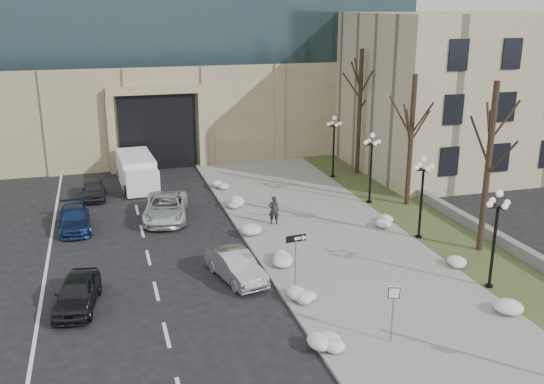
{
  "coord_description": "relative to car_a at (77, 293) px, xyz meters",
  "views": [
    {
      "loc": [
        -8.38,
        -15.61,
        12.53
      ],
      "look_at": [
        -0.27,
        12.45,
        3.5
      ],
      "focal_mm": 40.0,
      "sensor_mm": 36.0,
      "label": 1
    }
  ],
  "objects": [
    {
      "name": "stone_wall",
      "position": [
        21.9,
        6.62,
        -0.34
      ],
      "size": [
        0.5,
        30.0,
        0.7
      ],
      "primitive_type": "cube",
      "color": "slate",
      "rests_on": "ground"
    },
    {
      "name": "snow_clump_c",
      "position": [
        9.35,
        -2.48,
        -0.39
      ],
      "size": [
        1.1,
        1.6,
        0.36
      ],
      "primitive_type": "ellipsoid",
      "color": "white",
      "rests_on": "sidewalk"
    },
    {
      "name": "sidewalk",
      "position": [
        13.4,
        4.62,
        -0.63
      ],
      "size": [
        9.0,
        40.0,
        0.12
      ],
      "primitive_type": "cube",
      "color": "gray",
      "rests_on": "ground"
    },
    {
      "name": "lamppost_d",
      "position": [
        18.2,
        16.12,
        2.38
      ],
      "size": [
        1.18,
        1.18,
        4.76
      ],
      "color": "black",
      "rests_on": "ground"
    },
    {
      "name": "pedestrian",
      "position": [
        10.99,
        7.38,
        0.29
      ],
      "size": [
        0.69,
        0.52,
        1.72
      ],
      "primitive_type": "imported",
      "rotation": [
        0.0,
        0.0,
        2.96
      ],
      "color": "black",
      "rests_on": "sidewalk"
    },
    {
      "name": "snow_clump_j",
      "position": [
        17.23,
        5.53,
        -0.39
      ],
      "size": [
        1.1,
        1.6,
        0.36
      ],
      "primitive_type": "ellipsoid",
      "color": "white",
      "rests_on": "sidewalk"
    },
    {
      "name": "box_truck",
      "position": [
        3.87,
        18.26,
        0.33
      ],
      "size": [
        2.68,
        6.8,
        2.12
      ],
      "rotation": [
        0.0,
        0.0,
        0.05
      ],
      "color": "white",
      "rests_on": "ground"
    },
    {
      "name": "one_way_sign",
      "position": [
        9.73,
        -1.02,
        1.54
      ],
      "size": [
        1.02,
        0.29,
        2.7
      ],
      "rotation": [
        0.0,
        0.0,
        0.12
      ],
      "color": "slate",
      "rests_on": "ground"
    },
    {
      "name": "car_e",
      "position": [
        0.8,
        15.93,
        -0.07
      ],
      "size": [
        1.5,
        3.7,
        1.26
      ],
      "primitive_type": "imported",
      "rotation": [
        0.0,
        0.0,
        0.0
      ],
      "color": "#2C2B30",
      "rests_on": "ground"
    },
    {
      "name": "tree_mid",
      "position": [
        20.4,
        8.62,
        4.81
      ],
      "size": [
        3.2,
        3.2,
        8.5
      ],
      "color": "black",
      "rests_on": "ground"
    },
    {
      "name": "keep_sign",
      "position": [
        11.64,
        -6.49,
        1.11
      ],
      "size": [
        0.51,
        0.21,
        2.46
      ],
      "rotation": [
        0.0,
        0.0,
        -0.33
      ],
      "color": "slate",
      "rests_on": "ground"
    },
    {
      "name": "snow_clump_d",
      "position": [
        9.57,
        1.81,
        -0.39
      ],
      "size": [
        1.1,
        1.6,
        0.36
      ],
      "primitive_type": "ellipsoid",
      "color": "white",
      "rests_on": "sidewalk"
    },
    {
      "name": "grass_strip",
      "position": [
        19.9,
        4.62,
        -0.64
      ],
      "size": [
        4.0,
        40.0,
        0.1
      ],
      "primitive_type": "cube",
      "color": "#3E4B25",
      "rests_on": "ground"
    },
    {
      "name": "classical_building",
      "position": [
        31.9,
        18.6,
        5.31
      ],
      "size": [
        22.0,
        18.12,
        12.0
      ],
      "color": "tan",
      "rests_on": "ground"
    },
    {
      "name": "snow_clump_g",
      "position": [
        9.38,
        15.35,
        -0.39
      ],
      "size": [
        1.1,
        1.6,
        0.36
      ],
      "primitive_type": "ellipsoid",
      "color": "white",
      "rests_on": "sidewalk"
    },
    {
      "name": "snow_clump_e",
      "position": [
        9.4,
        6.4,
        -0.39
      ],
      "size": [
        1.1,
        1.6,
        0.36
      ],
      "primitive_type": "ellipsoid",
      "color": "white",
      "rests_on": "sidewalk"
    },
    {
      "name": "car_a",
      "position": [
        0.0,
        0.0,
        0.0
      ],
      "size": [
        2.3,
        4.29,
        1.39
      ],
      "primitive_type": "imported",
      "rotation": [
        0.0,
        0.0,
        -0.17
      ],
      "color": "black",
      "rests_on": "ground"
    },
    {
      "name": "car_b",
      "position": [
        7.2,
        0.83,
        -0.01
      ],
      "size": [
        2.41,
        4.39,
        1.37
      ],
      "primitive_type": "imported",
      "rotation": [
        0.0,
        0.0,
        0.24
      ],
      "color": "#AAABB2",
      "rests_on": "ground"
    },
    {
      "name": "car_c",
      "position": [
        -0.32,
        10.08,
        -0.07
      ],
      "size": [
        1.94,
        4.39,
        1.25
      ],
      "primitive_type": "imported",
      "rotation": [
        0.0,
        0.0,
        0.04
      ],
      "color": "navy",
      "rests_on": "ground"
    },
    {
      "name": "lamppost_b",
      "position": [
        18.2,
        3.12,
        2.38
      ],
      "size": [
        1.18,
        1.18,
        4.76
      ],
      "color": "black",
      "rests_on": "ground"
    },
    {
      "name": "curb",
      "position": [
        8.9,
        4.62,
        -0.62
      ],
      "size": [
        0.3,
        40.0,
        0.14
      ],
      "primitive_type": "cube",
      "color": "gray",
      "rests_on": "ground"
    },
    {
      "name": "snow_clump_b",
      "position": [
        9.22,
        -6.33,
        -0.39
      ],
      "size": [
        1.1,
        1.6,
        0.36
      ],
      "primitive_type": "ellipsoid",
      "color": "white",
      "rests_on": "sidewalk"
    },
    {
      "name": "lamppost_c",
      "position": [
        18.2,
        9.62,
        2.38
      ],
      "size": [
        1.18,
        1.18,
        4.76
      ],
      "color": "black",
      "rests_on": "ground"
    },
    {
      "name": "car_d",
      "position": [
        5.0,
        10.38,
        0.06
      ],
      "size": [
        3.41,
        5.76,
        1.5
      ],
      "primitive_type": "imported",
      "rotation": [
        0.0,
        0.0,
        -0.18
      ],
      "color": "silver",
      "rests_on": "ground"
    },
    {
      "name": "lamppost_a",
      "position": [
        18.2,
        -3.38,
        2.38
      ],
      "size": [
        1.18,
        1.18,
        4.76
      ],
      "color": "black",
      "rests_on": "ground"
    },
    {
      "name": "snow_clump_h",
      "position": [
        17.72,
        -5.85,
        -0.39
      ],
      "size": [
        1.1,
        1.6,
        0.36
      ],
      "primitive_type": "ellipsoid",
      "color": "white",
      "rests_on": "sidewalk"
    },
    {
      "name": "snow_clump_i",
      "position": [
        17.74,
        -0.66,
        -0.39
      ],
      "size": [
        1.1,
        1.6,
        0.36
      ],
      "primitive_type": "ellipsoid",
      "color": "white",
      "rests_on": "sidewalk"
    },
    {
      "name": "tree_near",
      "position": [
        20.4,
        0.62,
        5.13
      ],
      "size": [
        3.2,
        3.2,
        9.0
      ],
      "color": "black",
      "rests_on": "ground"
    },
    {
      "name": "tree_far",
      "position": [
        20.4,
        16.62,
        5.46
      ],
      "size": [
        3.2,
        3.2,
        9.5
      ],
      "color": "black",
      "rests_on": "ground"
    },
    {
      "name": "snow_clump_f",
      "position": [
        9.51,
        11.14,
        -0.39
      ],
      "size": [
        1.1,
        1.6,
        0.36
      ],
      "primitive_type": "ellipsoid",
      "color": "white",
      "rests_on": "sidewalk"
    }
  ]
}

